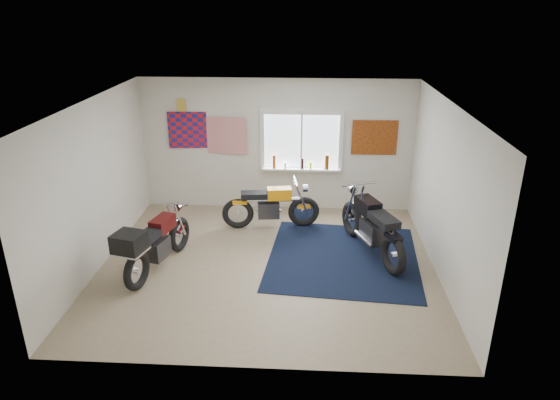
# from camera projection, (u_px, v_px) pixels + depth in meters

# --- Properties ---
(ground) EXTENTS (5.50, 5.50, 0.00)m
(ground) POSITION_uv_depth(u_px,v_px,m) (268.00, 265.00, 8.31)
(ground) COLOR #9E896B
(ground) RESTS_ON ground
(room_shell) EXTENTS (5.50, 5.50, 5.50)m
(room_shell) POSITION_uv_depth(u_px,v_px,m) (267.00, 172.00, 7.69)
(room_shell) COLOR white
(room_shell) RESTS_ON ground
(navy_rug) EXTENTS (2.72, 2.81, 0.01)m
(navy_rug) POSITION_uv_depth(u_px,v_px,m) (343.00, 257.00, 8.54)
(navy_rug) COLOR black
(navy_rug) RESTS_ON ground
(window_assembly) EXTENTS (1.66, 0.17, 1.26)m
(window_assembly) POSITION_uv_depth(u_px,v_px,m) (301.00, 145.00, 10.05)
(window_assembly) COLOR white
(window_assembly) RESTS_ON room_shell
(oil_bottles) EXTENTS (1.15, 0.09, 0.30)m
(oil_bottles) POSITION_uv_depth(u_px,v_px,m) (305.00, 163.00, 10.11)
(oil_bottles) COLOR #933E15
(oil_bottles) RESTS_ON window_assembly
(flag_display) EXTENTS (1.60, 0.10, 1.17)m
(flag_display) POSITION_uv_depth(u_px,v_px,m) (181.00, 105.00, 9.89)
(flag_display) COLOR red
(flag_display) RESTS_ON room_shell
(triumph_poster) EXTENTS (0.90, 0.03, 0.70)m
(triumph_poster) POSITION_uv_depth(u_px,v_px,m) (374.00, 138.00, 9.92)
(triumph_poster) COLOR #A54C14
(triumph_poster) RESTS_ON room_shell
(yellow_triumph) EXTENTS (1.88, 0.56, 0.95)m
(yellow_triumph) POSITION_uv_depth(u_px,v_px,m) (270.00, 207.00, 9.54)
(yellow_triumph) COLOR black
(yellow_triumph) RESTS_ON ground
(black_chrome_bike) EXTENTS (0.98, 2.05, 1.11)m
(black_chrome_bike) POSITION_uv_depth(u_px,v_px,m) (372.00, 228.00, 8.52)
(black_chrome_bike) COLOR black
(black_chrome_bike) RESTS_ON navy_rug
(maroon_tourer) EXTENTS (0.86, 1.93, 0.98)m
(maroon_tourer) POSITION_uv_depth(u_px,v_px,m) (153.00, 244.00, 7.89)
(maroon_tourer) COLOR black
(maroon_tourer) RESTS_ON ground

